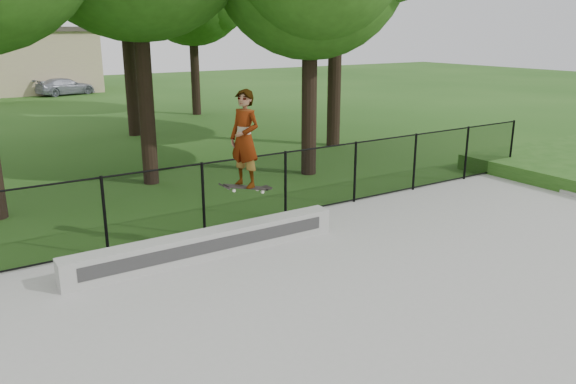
# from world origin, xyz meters

# --- Properties ---
(ground) EXTENTS (100.00, 100.00, 0.00)m
(ground) POSITION_xyz_m (0.00, 0.00, 0.00)
(ground) COLOR #224D15
(ground) RESTS_ON ground
(concrete_slab) EXTENTS (14.00, 12.00, 0.06)m
(concrete_slab) POSITION_xyz_m (0.00, 0.00, 0.03)
(concrete_slab) COLOR #989893
(concrete_slab) RESTS_ON ground
(grind_ledge) EXTENTS (5.32, 0.40, 0.49)m
(grind_ledge) POSITION_xyz_m (-2.47, 4.70, 0.31)
(grind_ledge) COLOR #969792
(grind_ledge) RESTS_ON concrete_slab
(car_c) EXTENTS (3.70, 2.34, 1.08)m
(car_c) POSITION_xyz_m (1.41, 34.73, 0.54)
(car_c) COLOR gray
(car_c) RESTS_ON ground
(skater_airborne) EXTENTS (0.83, 0.75, 1.95)m
(skater_airborne) POSITION_xyz_m (-1.72, 4.58, 2.19)
(skater_airborne) COLOR black
(skater_airborne) RESTS_ON ground
(chainlink_fence) EXTENTS (16.06, 0.06, 1.50)m
(chainlink_fence) POSITION_xyz_m (0.00, 5.90, 0.81)
(chainlink_fence) COLOR black
(chainlink_fence) RESTS_ON concrete_slab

